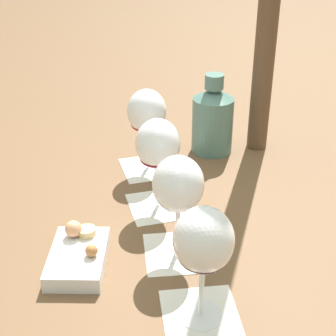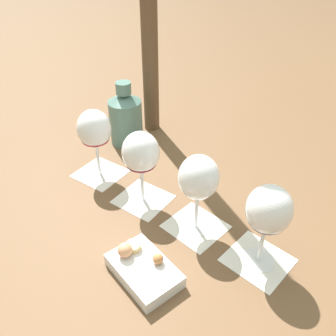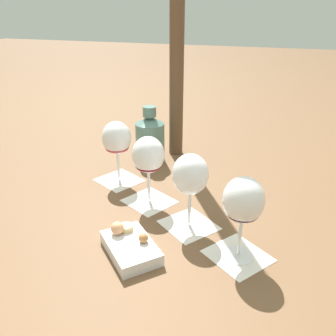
{
  "view_description": "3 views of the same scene",
  "coord_description": "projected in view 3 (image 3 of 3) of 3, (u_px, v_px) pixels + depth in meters",
  "views": [
    {
      "loc": [
        0.57,
        -0.54,
        0.56
      ],
      "look_at": [
        -0.0,
        0.0,
        0.13
      ],
      "focal_mm": 55.0,
      "sensor_mm": 36.0,
      "label": 1
    },
    {
      "loc": [
        0.07,
        -0.61,
        0.57
      ],
      "look_at": [
        -0.0,
        0.0,
        0.13
      ],
      "focal_mm": 38.0,
      "sensor_mm": 36.0,
      "label": 2
    },
    {
      "loc": [
        0.25,
        -0.75,
        0.49
      ],
      "look_at": [
        -0.0,
        0.0,
        0.13
      ],
      "focal_mm": 38.0,
      "sensor_mm": 36.0,
      "label": 3
    }
  ],
  "objects": [
    {
      "name": "tasting_card_2",
      "position": [
        189.0,
        225.0,
        0.87
      ],
      "size": [
        0.16,
        0.16,
        0.0
      ],
      "color": "silver",
      "rests_on": "ground_plane"
    },
    {
      "name": "ceramic_vase",
      "position": [
        150.0,
        138.0,
        1.19
      ],
      "size": [
        0.1,
        0.1,
        0.19
      ],
      "color": "#4C7066",
      "rests_on": "ground_plane"
    },
    {
      "name": "wine_glass_0",
      "position": [
        117.0,
        140.0,
        1.03
      ],
      "size": [
        0.09,
        0.09,
        0.19
      ],
      "color": "white",
      "rests_on": "tasting_card_0"
    },
    {
      "name": "umbrella_pole",
      "position": [
        177.0,
        5.0,
        1.09
      ],
      "size": [
        0.05,
        0.05,
        0.98
      ],
      "color": "brown",
      "rests_on": "ground_plane"
    },
    {
      "name": "wine_glass_1",
      "position": [
        148.0,
        158.0,
        0.92
      ],
      "size": [
        0.09,
        0.09,
        0.19
      ],
      "color": "white",
      "rests_on": "tasting_card_1"
    },
    {
      "name": "ground_plane",
      "position": [
        169.0,
        213.0,
        0.92
      ],
      "size": [
        8.0,
        8.0,
        0.0
      ],
      "primitive_type": "plane",
      "color": "brown"
    },
    {
      "name": "snack_dish",
      "position": [
        130.0,
        246.0,
        0.77
      ],
      "size": [
        0.17,
        0.16,
        0.06
      ],
      "color": "silver",
      "rests_on": "ground_plane"
    },
    {
      "name": "tasting_card_1",
      "position": [
        149.0,
        201.0,
        0.97
      ],
      "size": [
        0.16,
        0.16,
        0.0
      ],
      "color": "silver",
      "rests_on": "ground_plane"
    },
    {
      "name": "wine_glass_2",
      "position": [
        190.0,
        178.0,
        0.81
      ],
      "size": [
        0.09,
        0.09,
        0.19
      ],
      "color": "white",
      "rests_on": "tasting_card_2"
    },
    {
      "name": "tasting_card_3",
      "position": [
        238.0,
        256.0,
        0.76
      ],
      "size": [
        0.16,
        0.16,
        0.0
      ],
      "color": "silver",
      "rests_on": "ground_plane"
    },
    {
      "name": "tasting_card_0",
      "position": [
        119.0,
        180.0,
        1.09
      ],
      "size": [
        0.16,
        0.16,
        0.0
      ],
      "color": "silver",
      "rests_on": "ground_plane"
    },
    {
      "name": "wine_glass_3",
      "position": [
        243.0,
        204.0,
        0.71
      ],
      "size": [
        0.09,
        0.09,
        0.19
      ],
      "color": "white",
      "rests_on": "tasting_card_3"
    }
  ]
}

